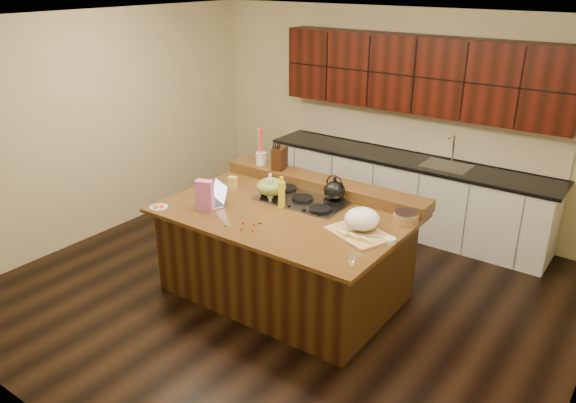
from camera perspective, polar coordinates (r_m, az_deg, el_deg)
The scene contains 30 objects.
room at distance 5.35m, azimuth -0.31°, elevation 3.30°, with size 5.52×5.02×2.72m.
island at distance 5.70m, azimuth -0.30°, elevation -5.14°, with size 2.40×1.60×0.92m.
back_ledge at distance 6.02m, azimuth 3.62°, elevation 1.75°, with size 2.40×0.30×0.12m, color black.
cooktop at distance 5.72m, azimuth 1.46°, elevation 0.18°, with size 0.92×0.52×0.05m.
back_counter at distance 7.17m, azimuth 12.25°, elevation 4.75°, with size 3.70×0.66×2.40m.
kettle at distance 5.63m, azimuth 4.75°, elevation 1.11°, with size 0.22×0.22×0.20m, color black.
green_bowl at distance 5.75m, azimuth -1.73°, elevation 1.51°, with size 0.31×0.31×0.17m, color olive.
laptop at distance 5.70m, azimuth -7.42°, elevation 0.37°, with size 0.40×0.36×0.22m.
oil_bottle at distance 5.53m, azimuth -0.66°, elevation 0.72°, with size 0.07×0.07×0.27m, color yellow.
vinegar_bottle at distance 5.67m, azimuth -1.81°, elevation 1.17°, with size 0.06×0.06×0.25m, color silver.
wooden_tray at distance 5.06m, azimuth 7.46°, elevation -2.09°, with size 0.65×0.57×0.22m.
ramekin_a at distance 5.10m, azimuth 6.57°, elevation -2.78°, with size 0.10×0.10×0.04m, color white.
ramekin_b at distance 5.11m, azimuth 7.61°, elevation -2.80°, with size 0.10×0.10×0.04m, color white.
ramekin_c at distance 4.94m, azimuth 10.31°, elevation -3.93°, with size 0.10×0.10×0.04m, color white.
strainer_bowl at distance 5.34m, azimuth 11.87°, elevation -1.68°, with size 0.24×0.24×0.09m, color #996B3F.
kitchen_timer at distance 4.63m, azimuth 6.53°, elevation -5.38°, with size 0.08×0.08×0.07m, color silver.
pink_bag at distance 5.52m, azimuth -8.46°, elevation 0.62°, with size 0.16×0.09×0.31m, color #D162A8.
candy_plate at distance 5.71m, azimuth -12.99°, elevation -0.56°, with size 0.18×0.18×0.01m, color white.
package_box at distance 6.06m, azimuth -5.65°, elevation 1.90°, with size 0.10×0.07×0.13m, color gold.
utensil_crock at distance 6.44m, azimuth -2.74°, elevation 4.40°, with size 0.12×0.12×0.14m, color white.
knife_block at distance 6.27m, azimuth -0.87°, elevation 4.43°, with size 0.12×0.20×0.25m, color black.
gumdrop_0 at distance 5.23m, azimuth -2.85°, elevation -2.16°, with size 0.02×0.02×0.02m, color red.
gumdrop_1 at distance 5.16m, azimuth -5.64°, elevation -2.61°, with size 0.02×0.02×0.02m, color #198C26.
gumdrop_2 at distance 5.08m, azimuth -4.79°, elevation -2.99°, with size 0.02×0.02×0.02m, color red.
gumdrop_3 at distance 5.21m, azimuth -6.43°, elevation -2.40°, with size 0.02×0.02×0.02m, color #198C26.
gumdrop_4 at distance 5.23m, azimuth -4.56°, elevation -2.18°, with size 0.02×0.02×0.02m, color red.
gumdrop_5 at distance 5.13m, azimuth -4.74°, elevation -2.75°, with size 0.02×0.02×0.02m, color #198C26.
gumdrop_6 at distance 5.19m, azimuth -3.45°, elevation -2.37°, with size 0.02×0.02×0.02m, color red.
gumdrop_7 at distance 5.23m, azimuth -3.00°, elevation -2.18°, with size 0.02×0.02×0.02m, color #198C26.
gumdrop_8 at distance 5.08m, azimuth -3.59°, elevation -2.94°, with size 0.02×0.02×0.02m, color red.
Camera 1 is at (2.98, -4.08, 3.11)m, focal length 35.00 mm.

